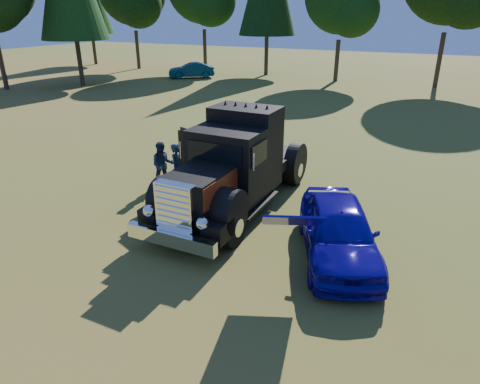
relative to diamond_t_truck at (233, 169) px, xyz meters
name	(u,v)px	position (x,y,z in m)	size (l,w,h in m)	color
ground	(195,243)	(0.13, -2.44, -1.28)	(120.00, 120.00, 0.00)	#3B5F1C
diamond_t_truck	(233,169)	(0.00, 0.00, 0.00)	(3.31, 7.16, 3.00)	black
hotrod_coupe	(338,230)	(3.63, -1.41, -0.55)	(3.24, 4.59, 1.89)	#0C0797
spectator_near	(178,168)	(-2.22, 0.32, -0.43)	(0.62, 0.40, 1.69)	#1C2342
spectator_far	(163,165)	(-2.94, 0.46, -0.47)	(0.78, 0.61, 1.61)	#21334D
distant_teal_car	(191,70)	(-16.15, 23.14, -0.61)	(1.42, 4.07, 1.34)	#0A323E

